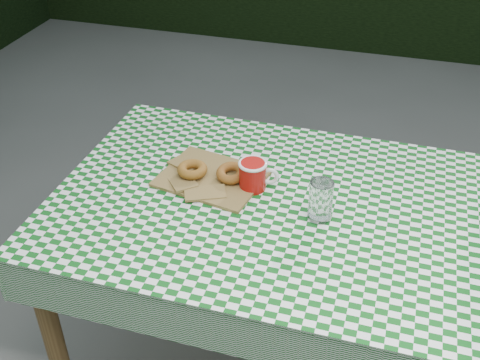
{
  "coord_description": "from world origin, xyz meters",
  "views": [
    {
      "loc": [
        0.17,
        -1.54,
        1.79
      ],
      "look_at": [
        -0.23,
        -0.16,
        0.79
      ],
      "focal_mm": 43.7,
      "sensor_mm": 36.0,
      "label": 1
    }
  ],
  "objects_px": {
    "table": "(276,295)",
    "paper_bag": "(212,177)",
    "drinking_glass": "(320,200)",
    "coffee_mug": "(253,175)"
  },
  "relations": [
    {
      "from": "paper_bag",
      "to": "drinking_glass",
      "type": "bearing_deg",
      "value": -15.55
    },
    {
      "from": "paper_bag",
      "to": "coffee_mug",
      "type": "xyz_separation_m",
      "value": [
        0.13,
        -0.01,
        0.04
      ]
    },
    {
      "from": "coffee_mug",
      "to": "drinking_glass",
      "type": "height_order",
      "value": "drinking_glass"
    },
    {
      "from": "table",
      "to": "coffee_mug",
      "type": "xyz_separation_m",
      "value": [
        -0.1,
        0.05,
        0.43
      ]
    },
    {
      "from": "table",
      "to": "paper_bag",
      "type": "height_order",
      "value": "paper_bag"
    },
    {
      "from": "paper_bag",
      "to": "drinking_glass",
      "type": "xyz_separation_m",
      "value": [
        0.35,
        -0.1,
        0.05
      ]
    },
    {
      "from": "table",
      "to": "paper_bag",
      "type": "xyz_separation_m",
      "value": [
        -0.23,
        0.06,
        0.39
      ]
    },
    {
      "from": "table",
      "to": "coffee_mug",
      "type": "bearing_deg",
      "value": 153.03
    },
    {
      "from": "table",
      "to": "paper_bag",
      "type": "distance_m",
      "value": 0.46
    },
    {
      "from": "coffee_mug",
      "to": "paper_bag",
      "type": "bearing_deg",
      "value": 164.46
    }
  ]
}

